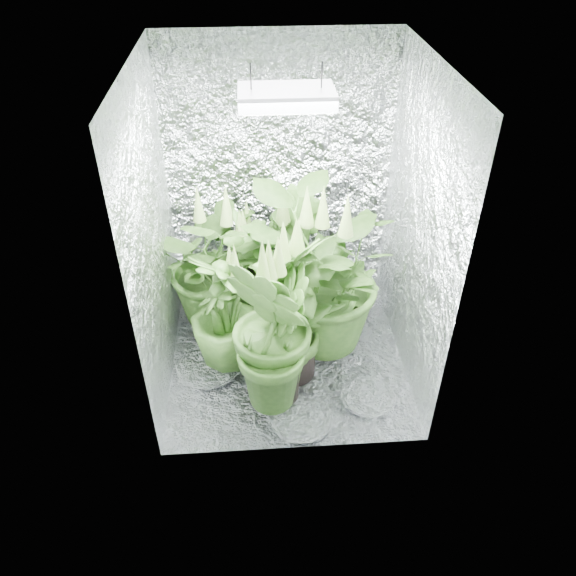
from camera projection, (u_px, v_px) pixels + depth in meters
The scene contains 13 objects.
ground at pixel (287, 355), 3.99m from camera, with size 1.60×1.60×0.00m, color white.
walls at pixel (287, 234), 3.39m from camera, with size 1.62×1.62×2.00m.
ceiling at pixel (286, 62), 2.79m from camera, with size 1.60×1.60×0.01m, color white.
grow_lamp at pixel (286, 97), 2.90m from camera, with size 0.50×0.30×0.22m.
plant_a at pixel (215, 264), 4.02m from camera, with size 1.07×1.07×1.06m.
plant_b at pixel (250, 270), 4.11m from camera, with size 0.62×0.62×0.93m.
plant_c at pixel (293, 255), 4.19m from camera, with size 0.68×0.68×1.02m.
plant_d at pixel (224, 314), 3.69m from camera, with size 0.66×0.66×0.93m.
plant_e at pixel (321, 279), 3.71m from camera, with size 1.08×1.08×1.25m.
plant_f at pixel (294, 307), 3.51m from camera, with size 0.84×0.84×1.23m.
plant_g at pixel (275, 332), 3.33m from camera, with size 0.76×0.76×1.22m.
circulation_fan at pixel (359, 291), 4.33m from camera, with size 0.17×0.33×0.38m.
plant_label at pixel (286, 368), 3.47m from camera, with size 0.05×0.01×0.08m, color white.
Camera 1 is at (-0.20, -2.90, 2.77)m, focal length 35.00 mm.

